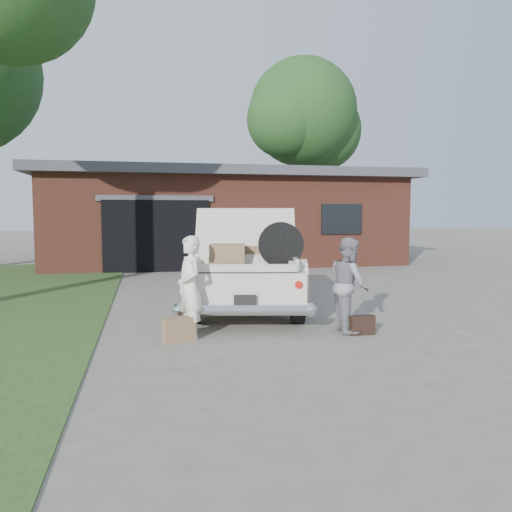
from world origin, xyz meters
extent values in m
plane|color=gray|center=(0.00, 0.00, 0.00)|extent=(90.00, 90.00, 0.00)
cube|color=brown|center=(1.00, 11.50, 1.50)|extent=(12.00, 7.00, 3.00)
cube|color=#4C4C51|center=(1.00, 11.50, 3.15)|extent=(12.80, 7.80, 0.30)
cube|color=black|center=(-1.50, 8.05, 1.10)|extent=(3.20, 0.30, 2.20)
cube|color=#4C4C51|center=(-1.50, 7.98, 2.25)|extent=(3.50, 0.12, 0.18)
cube|color=black|center=(4.50, 7.98, 1.60)|extent=(1.40, 0.08, 1.00)
cylinder|color=#38281E|center=(5.68, 16.01, 2.65)|extent=(0.44, 0.44, 5.31)
sphere|color=#2F5824|center=(5.68, 16.01, 6.64)|extent=(5.20, 5.20, 5.20)
sphere|color=#2F5824|center=(6.85, 16.53, 5.88)|extent=(3.90, 3.90, 3.90)
sphere|color=#2F5824|center=(4.64, 15.36, 6.16)|extent=(3.64, 3.64, 3.64)
cube|color=beige|center=(0.12, 2.06, 0.61)|extent=(2.80, 5.14, 0.63)
cube|color=#BCB8A6|center=(0.18, 2.34, 1.17)|extent=(1.97, 2.23, 0.51)
cube|color=black|center=(0.37, 3.25, 1.15)|extent=(1.49, 0.38, 0.43)
cube|color=black|center=(0.00, 1.44, 1.15)|extent=(1.49, 0.38, 0.43)
cylinder|color=black|center=(-1.05, 0.61, 0.32)|extent=(0.34, 0.67, 0.64)
cylinder|color=black|center=(0.63, 0.26, 0.32)|extent=(0.34, 0.67, 0.64)
cylinder|color=black|center=(-0.38, 3.85, 0.32)|extent=(0.34, 0.67, 0.64)
cylinder|color=black|center=(1.30, 3.50, 0.32)|extent=(0.34, 0.67, 0.64)
cylinder|color=silver|center=(-0.38, -0.37, 0.39)|extent=(1.99, 0.58, 0.18)
cylinder|color=#A5140F|center=(-1.15, -0.15, 0.76)|extent=(0.13, 0.12, 0.12)
cylinder|color=#A5140F|center=(0.42, -0.47, 0.76)|extent=(0.13, 0.12, 0.12)
cube|color=black|center=(-0.38, -0.39, 0.54)|extent=(0.33, 0.09, 0.17)
cube|color=black|center=(-0.25, 0.24, 0.94)|extent=(1.69, 1.35, 0.04)
cube|color=beige|center=(-1.01, 0.40, 1.04)|extent=(0.27, 1.06, 0.18)
cube|color=beige|center=(0.51, 0.09, 1.04)|extent=(0.27, 1.06, 0.18)
cube|color=beige|center=(-0.36, -0.28, 1.00)|extent=(1.54, 0.37, 0.12)
cube|color=beige|center=(-0.21, 0.46, 1.43)|extent=(1.74, 0.98, 0.95)
cube|color=#492C1F|center=(-0.58, 0.52, 1.06)|extent=(0.66, 0.50, 0.19)
cube|color=#8B6847|center=(-0.56, 0.12, 1.15)|extent=(0.60, 0.46, 0.37)
cube|color=black|center=(-0.07, 0.42, 1.06)|extent=(0.67, 0.51, 0.19)
cube|color=#94744B|center=(-0.11, 0.38, 1.22)|extent=(0.49, 0.37, 0.15)
cylinder|color=black|center=(0.29, 0.08, 1.32)|extent=(0.73, 0.30, 0.72)
imported|color=white|center=(-1.19, -0.37, 0.75)|extent=(0.49, 0.62, 1.50)
imported|color=gray|center=(1.24, -0.44, 0.73)|extent=(0.61, 0.75, 1.46)
cube|color=#916B4A|center=(-1.36, -0.53, 0.18)|extent=(0.48, 0.28, 0.35)
cube|color=black|center=(1.35, -0.69, 0.15)|extent=(0.38, 0.13, 0.29)
camera|label=1|loc=(-1.78, -7.53, 1.83)|focal=35.00mm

